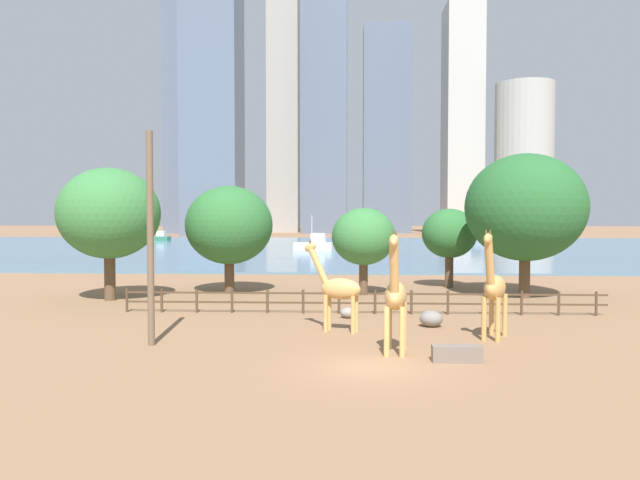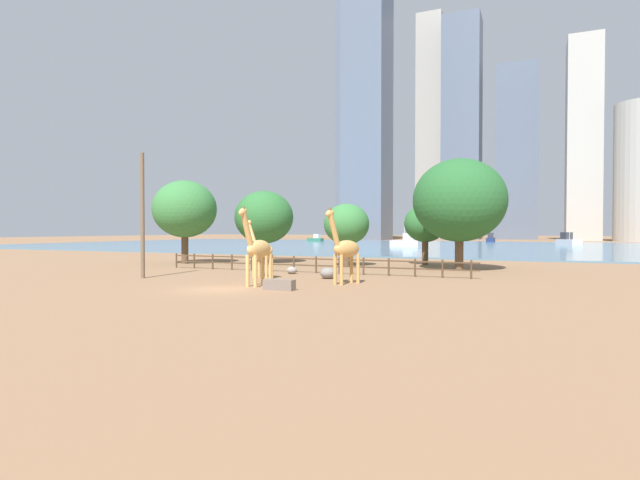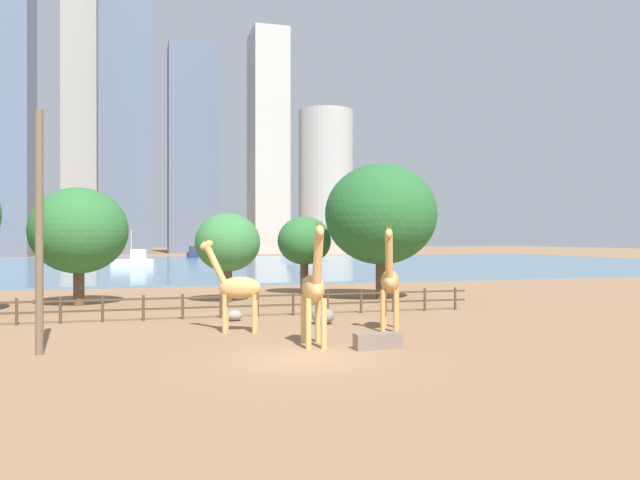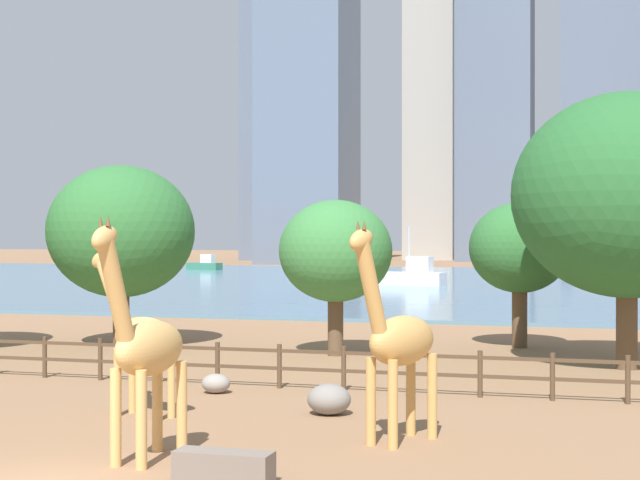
% 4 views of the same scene
% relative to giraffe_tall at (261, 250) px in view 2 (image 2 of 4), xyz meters
% --- Properties ---
extents(ground_plane, '(400.00, 400.00, 0.00)m').
position_rel_giraffe_tall_xyz_m(ground_plane, '(1.21, 73.22, -2.00)').
color(ground_plane, '#8C6647').
extents(harbor_water, '(180.00, 86.00, 0.20)m').
position_rel_giraffe_tall_xyz_m(harbor_water, '(1.21, 70.22, -1.90)').
color(harbor_water, slate).
rests_on(harbor_water, ground).
extents(giraffe_tall, '(2.83, 1.32, 4.25)m').
position_rel_giraffe_tall_xyz_m(giraffe_tall, '(0.00, 0.00, 0.00)').
color(giraffe_tall, tan).
rests_on(giraffe_tall, ground).
extents(giraffe_companion, '(1.73, 2.84, 4.81)m').
position_rel_giraffe_tall_xyz_m(giraffe_companion, '(6.80, -1.31, 0.23)').
color(giraffe_companion, tan).
rests_on(giraffe_companion, ground).
extents(giraffe_young, '(1.10, 3.01, 4.86)m').
position_rel_giraffe_tall_xyz_m(giraffe_young, '(2.34, -4.43, 0.26)').
color(giraffe_young, tan).
rests_on(giraffe_young, ground).
extents(utility_pole, '(0.28, 0.28, 8.80)m').
position_rel_giraffe_tall_xyz_m(utility_pole, '(-7.60, -3.37, 2.40)').
color(utility_pole, brown).
rests_on(utility_pole, ground).
extents(boulder_near_fence, '(1.11, 1.03, 0.77)m').
position_rel_giraffe_tall_xyz_m(boulder_near_fence, '(4.47, 1.51, -1.61)').
color(boulder_near_fence, gray).
rests_on(boulder_near_fence, ground).
extents(boulder_by_pole, '(0.82, 0.74, 0.55)m').
position_rel_giraffe_tall_xyz_m(boulder_by_pole, '(0.46, 3.86, -1.73)').
color(boulder_by_pole, gray).
rests_on(boulder_by_pole, ground).
extents(feeding_trough, '(1.80, 0.60, 0.60)m').
position_rel_giraffe_tall_xyz_m(feeding_trough, '(4.50, -5.65, -1.70)').
color(feeding_trough, '#72665B').
rests_on(feeding_trough, ground).
extents(enclosure_fence, '(26.12, 0.14, 1.30)m').
position_rel_giraffe_tall_xyz_m(enclosure_fence, '(1.08, 5.22, -1.25)').
color(enclosure_fence, '#4C3826').
rests_on(enclosure_fence, ground).
extents(tree_left_large, '(5.98, 5.98, 7.37)m').
position_rel_giraffe_tall_xyz_m(tree_left_large, '(-7.77, 13.89, 2.66)').
color(tree_left_large, brown).
rests_on(tree_left_large, ground).
extents(tree_center_broad, '(4.26, 4.26, 5.85)m').
position_rel_giraffe_tall_xyz_m(tree_center_broad, '(1.43, 13.32, 1.90)').
color(tree_center_broad, brown).
rests_on(tree_center_broad, ground).
extents(tree_right_tall, '(4.05, 4.05, 5.84)m').
position_rel_giraffe_tall_xyz_m(tree_right_tall, '(7.85, 17.92, 1.97)').
color(tree_right_tall, brown).
rests_on(tree_right_tall, ground).
extents(tree_left_small, '(6.34, 6.34, 8.33)m').
position_rel_giraffe_tall_xyz_m(tree_left_small, '(-14.57, 9.87, 3.45)').
color(tree_left_small, brown).
rests_on(tree_left_small, ground).
extents(tree_right_small, '(7.70, 7.70, 9.33)m').
position_rel_giraffe_tall_xyz_m(tree_right_small, '(11.84, 12.39, 3.85)').
color(tree_right_small, brown).
rests_on(tree_right_small, ground).
extents(boat_ferry, '(4.82, 6.37, 5.46)m').
position_rel_giraffe_tall_xyz_m(boat_ferry, '(23.63, 83.91, -0.89)').
color(boat_ferry, silver).
rests_on(boat_ferry, harbor_water).
extents(boat_sailboat, '(2.08, 5.52, 2.41)m').
position_rel_giraffe_tall_xyz_m(boat_sailboat, '(6.69, 106.05, -0.98)').
color(boat_sailboat, navy).
rests_on(boat_sailboat, harbor_water).
extents(boat_tug, '(5.98, 3.03, 5.14)m').
position_rel_giraffe_tall_xyz_m(boat_tug, '(-4.75, 62.00, -0.94)').
color(boat_tug, silver).
rests_on(boat_tug, harbor_water).
extents(boat_barge, '(4.75, 2.46, 1.99)m').
position_rel_giraffe_tall_xyz_m(boat_barge, '(-37.66, 93.65, -1.13)').
color(boat_barge, '#337259').
rests_on(boat_barge, harbor_water).
extents(skyline_tower_needle, '(11.59, 8.82, 100.41)m').
position_rel_giraffe_tall_xyz_m(skyline_tower_needle, '(-47.61, 151.23, 48.20)').
color(skyline_tower_needle, slate).
rests_on(skyline_tower_needle, ground).
extents(skyline_block_central, '(14.02, 11.83, 60.86)m').
position_rel_giraffe_tall_xyz_m(skyline_block_central, '(10.99, 159.13, 28.43)').
color(skyline_block_central, slate).
rests_on(skyline_block_central, ground).
extents(skyline_tower_glass, '(9.69, 13.89, 62.10)m').
position_rel_giraffe_tall_xyz_m(skyline_tower_glass, '(30.66, 144.29, 29.05)').
color(skyline_tower_glass, '#B7B2A8').
rests_on(skyline_tower_glass, ground).
extents(skyline_block_left, '(12.99, 11.75, 79.13)m').
position_rel_giraffe_tall_xyz_m(skyline_block_left, '(-7.36, 154.42, 37.57)').
color(skyline_block_left, slate).
rests_on(skyline_block_left, ground).
extents(skyline_block_right, '(9.52, 8.43, 85.49)m').
position_rel_giraffe_tall_xyz_m(skyline_block_right, '(-20.39, 162.76, 40.74)').
color(skyline_block_right, '#ADA89E').
rests_on(skyline_block_right, ground).
extents(skyline_tower_short, '(14.04, 14.48, 92.42)m').
position_rel_giraffe_tall_xyz_m(skyline_tower_short, '(-34.99, 130.25, 44.21)').
color(skyline_tower_short, slate).
rests_on(skyline_tower_short, ground).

